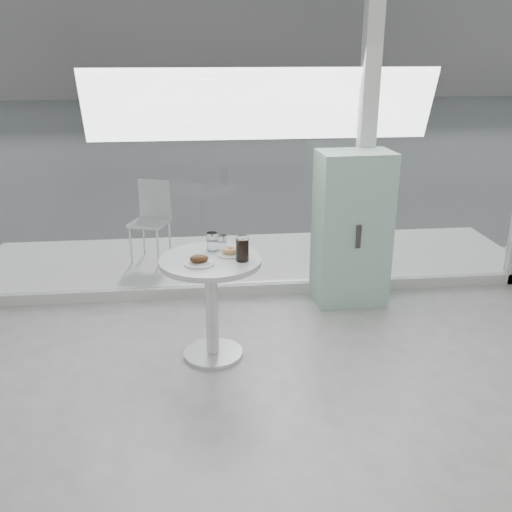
{
  "coord_description": "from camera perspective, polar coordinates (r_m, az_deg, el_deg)",
  "views": [
    {
      "loc": [
        -0.58,
        -1.84,
        2.17
      ],
      "look_at": [
        -0.2,
        1.7,
        0.85
      ],
      "focal_mm": 40.0,
      "sensor_mm": 36.0,
      "label": 1
    }
  ],
  "objects": [
    {
      "name": "patio_deck",
      "position": [
        6.06,
        -0.25,
        -0.41
      ],
      "size": [
        5.6,
        1.6,
        0.05
      ],
      "primitive_type": "cube",
      "color": "silver",
      "rests_on": "ground"
    },
    {
      "name": "plate_donut",
      "position": [
        4.05,
        -2.57,
        0.39
      ],
      "size": [
        0.2,
        0.2,
        0.05
      ],
      "color": "white",
      "rests_on": "main_table"
    },
    {
      "name": "water_tumbler_a",
      "position": [
        4.13,
        -4.38,
        1.34
      ],
      "size": [
        0.08,
        0.08,
        0.13
      ],
      "color": "white",
      "rests_on": "main_table"
    },
    {
      "name": "far_building",
      "position": [
        26.91,
        -5.38,
        24.09
      ],
      "size": [
        40.0,
        2.0,
        8.0
      ],
      "primitive_type": "cube",
      "color": "gray",
      "rests_on": "ground"
    },
    {
      "name": "car_white",
      "position": [
        16.94,
        -5.5,
        15.32
      ],
      "size": [
        4.44,
        2.15,
        1.46
      ],
      "primitive_type": "imported",
      "rotation": [
        0.0,
        0.0,
        1.67
      ],
      "color": "white",
      "rests_on": "street"
    },
    {
      "name": "storefront",
      "position": [
        4.91,
        1.61,
        14.94
      ],
      "size": [
        5.0,
        0.14,
        3.0
      ],
      "color": "silver",
      "rests_on": "ground"
    },
    {
      "name": "patio_chair",
      "position": [
        6.01,
        -10.4,
        3.99
      ],
      "size": [
        0.46,
        0.46,
        0.82
      ],
      "rotation": [
        0.0,
        0.0,
        -0.37
      ],
      "color": "silver",
      "rests_on": "patio_deck"
    },
    {
      "name": "room_shell",
      "position": [
        1.43,
        18.24,
        8.8
      ],
      "size": [
        6.0,
        6.0,
        6.0
      ],
      "color": "silver",
      "rests_on": "ground"
    },
    {
      "name": "main_table",
      "position": [
        4.08,
        -4.5,
        -3.14
      ],
      "size": [
        0.72,
        0.72,
        0.77
      ],
      "color": "silver",
      "rests_on": "ground"
    },
    {
      "name": "water_tumbler_b",
      "position": [
        4.14,
        -3.45,
        1.25
      ],
      "size": [
        0.07,
        0.07,
        0.11
      ],
      "color": "white",
      "rests_on": "main_table"
    },
    {
      "name": "street",
      "position": [
        17.98,
        -4.38,
        13.29
      ],
      "size": [
        40.0,
        24.0,
        0.0
      ],
      "primitive_type": "cube",
      "color": "#3D3D3D",
      "rests_on": "ground"
    },
    {
      "name": "plate_fritter",
      "position": [
        3.89,
        -5.67,
        -0.45
      ],
      "size": [
        0.21,
        0.21,
        0.07
      ],
      "color": "white",
      "rests_on": "main_table"
    },
    {
      "name": "mint_cabinet",
      "position": [
        5.03,
        9.54,
        2.7
      ],
      "size": [
        0.64,
        0.45,
        1.35
      ],
      "rotation": [
        0.0,
        0.0,
        0.05
      ],
      "color": "#92BBA6",
      "rests_on": "ground"
    },
    {
      "name": "car_silver",
      "position": [
        16.96,
        6.51,
        15.23
      ],
      "size": [
        4.56,
        2.42,
        1.43
      ],
      "primitive_type": "imported",
      "rotation": [
        0.0,
        0.0,
        1.35
      ],
      "color": "#AEB2B6",
      "rests_on": "street"
    },
    {
      "name": "cola_glass",
      "position": [
        3.92,
        -1.38,
        0.68
      ],
      "size": [
        0.09,
        0.09,
        0.17
      ],
      "color": "white",
      "rests_on": "main_table"
    }
  ]
}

